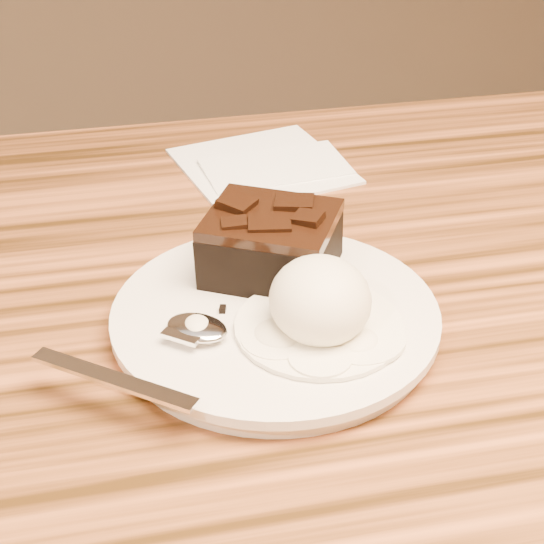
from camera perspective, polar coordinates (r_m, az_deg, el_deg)
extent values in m
cylinder|color=silver|center=(0.56, 0.21, -3.22)|extent=(0.21, 0.21, 0.02)
cube|color=black|center=(0.59, -0.06, 1.58)|extent=(0.11, 0.10, 0.04)
ellipsoid|color=silver|center=(0.53, 3.15, -1.85)|extent=(0.06, 0.07, 0.05)
cylinder|color=#F0E7CE|center=(0.54, 3.09, -3.65)|extent=(0.11, 0.11, 0.00)
cube|color=white|center=(0.78, -0.63, 7.00)|extent=(0.16, 0.16, 0.01)
cube|color=black|center=(0.55, 6.75, -2.93)|extent=(0.01, 0.01, 0.00)
cube|color=black|center=(0.52, 5.43, -5.82)|extent=(0.01, 0.01, 0.00)
cube|color=black|center=(0.56, -3.24, -2.44)|extent=(0.01, 0.01, 0.00)
cube|color=black|center=(0.53, 6.02, -4.87)|extent=(0.01, 0.01, 0.00)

